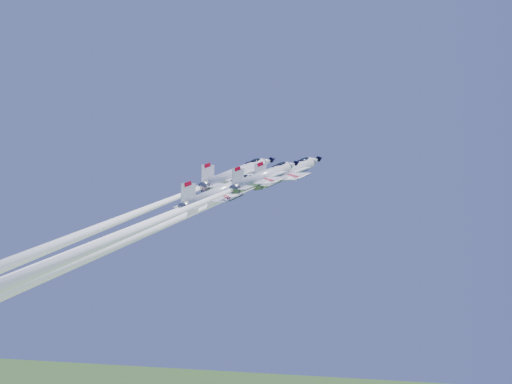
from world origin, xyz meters
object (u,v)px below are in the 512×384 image
(jet_right, at_px, (182,211))
(jet_slot, at_px, (117,235))
(jet_lead, at_px, (183,216))
(jet_left, at_px, (149,208))

(jet_right, distance_m, jet_slot, 9.87)
(jet_lead, bearing_deg, jet_left, -153.83)
(jet_right, bearing_deg, jet_lead, 143.47)
(jet_right, height_order, jet_slot, jet_right)
(jet_left, relative_size, jet_right, 1.14)
(jet_lead, distance_m, jet_slot, 10.89)
(jet_left, height_order, jet_right, jet_left)
(jet_slot, bearing_deg, jet_left, 117.97)
(jet_lead, distance_m, jet_left, 6.24)
(jet_lead, height_order, jet_right, jet_lead)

